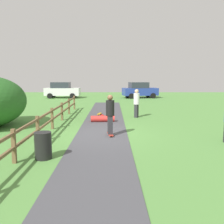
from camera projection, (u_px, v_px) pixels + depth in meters
name	position (u px, v px, depth m)	size (l,w,h in m)	color
ground_plane	(101.00, 135.00, 11.83)	(60.00, 60.00, 0.00)	#568E42
asphalt_path	(101.00, 135.00, 11.83)	(2.40, 28.00, 0.02)	#47474C
wooden_fence	(44.00, 121.00, 11.72)	(0.12, 18.12, 1.10)	brown
trash_bin	(42.00, 146.00, 8.37)	(0.56, 0.56, 0.90)	black
skater_riding	(109.00, 113.00, 11.44)	(0.43, 0.82, 1.87)	#B23326
skater_fallen	(101.00, 118.00, 15.11)	(1.42, 1.17, 0.36)	red
skateboard_loose	(98.00, 114.00, 17.73)	(0.32, 0.82, 0.08)	#BF8C19
bystander_white	(135.00, 102.00, 16.58)	(0.51, 0.51, 1.86)	#2D2D33
parked_car_white	(61.00, 90.00, 30.94)	(4.23, 2.07, 1.92)	silver
parked_car_blue	(139.00, 90.00, 30.97)	(4.46, 2.66, 1.92)	#283D99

